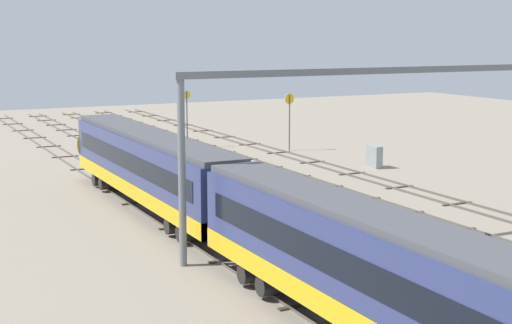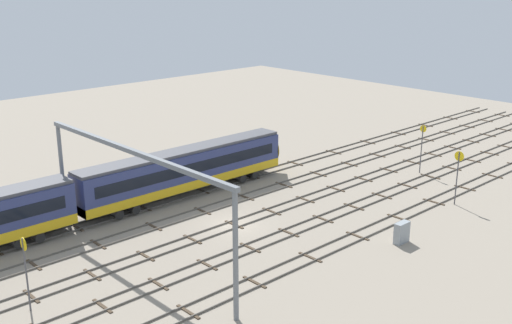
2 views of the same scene
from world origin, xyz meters
TOP-DOWN VIEW (x-y plane):
  - ground_plane at (0.00, 0.00)m, footprint 144.97×144.97m
  - track_near_foreground at (0.00, -9.28)m, footprint 128.97×2.40m
  - track_second_near at (-0.00, -4.64)m, footprint 128.97×2.40m
  - track_middle at (-0.00, 0.00)m, footprint 128.97×2.40m
  - track_second_far at (-0.00, 4.64)m, footprint 128.97×2.40m
  - track_with_train at (-0.00, 9.28)m, footprint 128.97×2.40m
  - train at (-22.68, 9.28)m, footprint 75.20×3.24m
  - overhead_gantry at (-10.51, -0.24)m, footprint 0.40×24.48m
  - speed_sign_near_foreground at (19.43, -10.99)m, footprint 0.14×0.98m
  - speed_sign_far_trackside at (25.76, -2.96)m, footprint 0.14×0.81m
  - relay_cabinet at (7.79, -12.63)m, footprint 1.53×0.65m

SIDE VIEW (x-z plane):
  - ground_plane at x=0.00m, z-range 0.00..0.00m
  - track_second_near at x=0.00m, z-range -0.01..0.15m
  - track_middle at x=0.00m, z-range -0.01..0.15m
  - track_second_far at x=0.00m, z-range -0.01..0.15m
  - track_near_foreground at x=0.00m, z-range -0.01..0.15m
  - track_with_train at x=0.00m, z-range -0.01..0.15m
  - relay_cabinet at x=7.79m, z-range 0.00..1.85m
  - train at x=-22.68m, z-range 0.26..5.06m
  - speed_sign_far_trackside at x=25.76m, z-range 0.69..6.30m
  - speed_sign_near_foreground at x=19.43m, z-range 0.85..6.32m
  - overhead_gantry at x=-10.51m, z-range 2.60..11.92m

